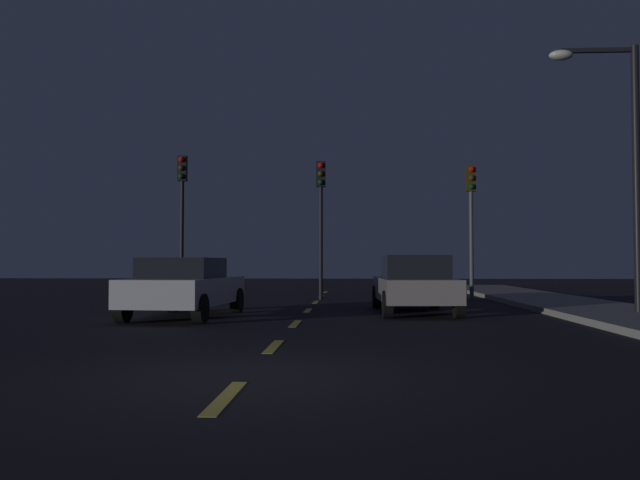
{
  "coord_description": "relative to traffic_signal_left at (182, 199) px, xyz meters",
  "views": [
    {
      "loc": [
        1.21,
        -7.41,
        1.28
      ],
      "look_at": [
        0.12,
        14.38,
        2.05
      ],
      "focal_mm": 36.75,
      "sensor_mm": 36.0,
      "label": 1
    }
  ],
  "objects": [
    {
      "name": "lane_stripe_fourth",
      "position": [
        4.83,
        -5.23,
        -3.55
      ],
      "size": [
        0.16,
        1.6,
        0.01
      ],
      "primitive_type": "cube",
      "color": "#EACC4C",
      "rests_on": "ground_plane"
    },
    {
      "name": "lane_stripe_sixth",
      "position": [
        4.83,
        2.37,
        -3.55
      ],
      "size": [
        0.16,
        1.6,
        0.01
      ],
      "primitive_type": "cube",
      "color": "#EACC4C",
      "rests_on": "ground_plane"
    },
    {
      "name": "lane_stripe_nearest",
      "position": [
        4.83,
        -16.63,
        -3.55
      ],
      "size": [
        0.16,
        1.6,
        0.01
      ],
      "primitive_type": "cube",
      "color": "#EACC4C",
      "rests_on": "ground_plane"
    },
    {
      "name": "ground_plane",
      "position": [
        4.83,
        -8.43,
        -3.56
      ],
      "size": [
        80.0,
        80.0,
        0.0
      ],
      "primitive_type": "plane",
      "color": "black"
    },
    {
      "name": "street_lamp_right",
      "position": [
        12.28,
        -7.39,
        0.35
      ],
      "size": [
        2.06,
        0.36,
        6.36
      ],
      "color": "black",
      "rests_on": "ground_plane"
    },
    {
      "name": "traffic_signal_left",
      "position": [
        0.0,
        0.0,
        0.0
      ],
      "size": [
        0.32,
        0.38,
        5.09
      ],
      "color": "black",
      "rests_on": "ground_plane"
    },
    {
      "name": "lane_stripe_seventh",
      "position": [
        4.83,
        6.17,
        -3.55
      ],
      "size": [
        0.16,
        1.6,
        0.01
      ],
      "primitive_type": "cube",
      "color": "#EACC4C",
      "rests_on": "ground_plane"
    },
    {
      "name": "lane_stripe_third",
      "position": [
        4.83,
        -9.03,
        -3.55
      ],
      "size": [
        0.16,
        1.6,
        0.01
      ],
      "primitive_type": "cube",
      "color": "#EACC4C",
      "rests_on": "ground_plane"
    },
    {
      "name": "traffic_signal_center",
      "position": [
        4.93,
        -0.0,
        -0.15
      ],
      "size": [
        0.32,
        0.38,
        4.85
      ],
      "color": "black",
      "rests_on": "ground_plane"
    },
    {
      "name": "lane_stripe_second",
      "position": [
        4.83,
        -12.83,
        -3.55
      ],
      "size": [
        0.16,
        1.6,
        0.01
      ],
      "primitive_type": "cube",
      "color": "#EACC4C",
      "rests_on": "ground_plane"
    },
    {
      "name": "lane_stripe_fifth",
      "position": [
        4.83,
        -1.43,
        -3.55
      ],
      "size": [
        0.16,
        1.6,
        0.01
      ],
      "primitive_type": "cube",
      "color": "#EACC4C",
      "rests_on": "ground_plane"
    },
    {
      "name": "traffic_signal_right",
      "position": [
        10.15,
        -0.0,
        -0.27
      ],
      "size": [
        0.32,
        0.38,
        4.67
      ],
      "color": "#4C4C51",
      "rests_on": "ground_plane"
    },
    {
      "name": "car_adjacent_lane",
      "position": [
        2.11,
        -7.66,
        -2.83
      ],
      "size": [
        2.18,
        4.34,
        1.4
      ],
      "color": "silver",
      "rests_on": "ground_plane"
    },
    {
      "name": "car_stopped_ahead",
      "position": [
        7.62,
        -5.85,
        -2.81
      ],
      "size": [
        2.02,
        4.65,
        1.48
      ],
      "color": "gray",
      "rests_on": "ground_plane"
    }
  ]
}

